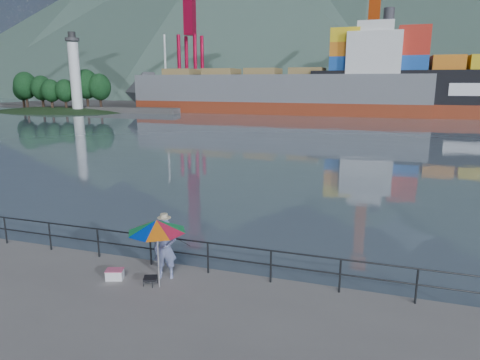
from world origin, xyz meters
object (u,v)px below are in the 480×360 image
Objects in this scene: bulk_carrier at (285,90)px; fisherman at (165,248)px; beach_umbrella at (157,226)px; cooler_bag at (115,275)px.

fisherman is at bearing -80.51° from bulk_carrier.
beach_umbrella is 0.04× the size of bulk_carrier.
fisherman is 0.03× the size of bulk_carrier.
beach_umbrella is 2.30m from cooler_bag.
cooler_bag is (-1.41, -0.61, -0.79)m from fisherman.
bulk_carrier is at bearing 99.49° from beach_umbrella.
beach_umbrella is at bearing -20.09° from cooler_bag.
bulk_carrier is at bearing 82.08° from fisherman.
bulk_carrier is (-11.83, 70.80, 3.13)m from fisherman.
bulk_carrier is (-10.42, 71.42, 3.93)m from cooler_bag.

